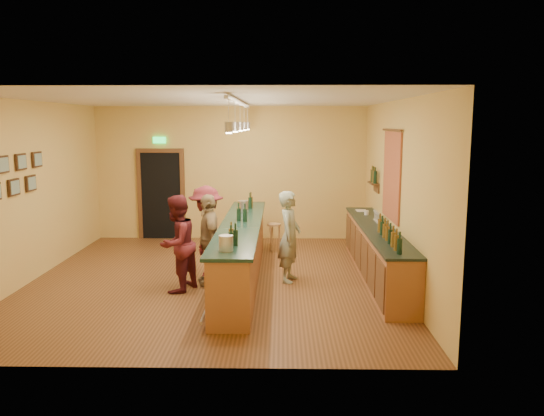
{
  "coord_description": "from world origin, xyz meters",
  "views": [
    {
      "loc": [
        1.22,
        -9.24,
        2.8
      ],
      "look_at": [
        1.05,
        0.2,
        1.29
      ],
      "focal_mm": 35.0,
      "sensor_mm": 36.0,
      "label": 1
    }
  ],
  "objects_px": {
    "customer_b": "(209,239)",
    "bar_stool": "(274,230)",
    "customer_c": "(206,231)",
    "tasting_bar": "(241,247)",
    "bartender": "(290,237)",
    "customer_a": "(177,244)",
    "back_counter": "(377,252)"
  },
  "relations": [
    {
      "from": "back_counter",
      "to": "customer_c",
      "type": "relative_size",
      "value": 2.71
    },
    {
      "from": "back_counter",
      "to": "customer_b",
      "type": "distance_m",
      "value": 3.06
    },
    {
      "from": "customer_a",
      "to": "customer_c",
      "type": "height_order",
      "value": "customer_c"
    },
    {
      "from": "tasting_bar",
      "to": "customer_b",
      "type": "relative_size",
      "value": 3.2
    },
    {
      "from": "tasting_bar",
      "to": "bartender",
      "type": "xyz_separation_m",
      "value": [
        0.86,
        -0.04,
        0.21
      ]
    },
    {
      "from": "customer_a",
      "to": "customer_c",
      "type": "bearing_deg",
      "value": -178.79
    },
    {
      "from": "tasting_bar",
      "to": "customer_a",
      "type": "relative_size",
      "value": 3.13
    },
    {
      "from": "bartender",
      "to": "customer_a",
      "type": "bearing_deg",
      "value": 120.25
    },
    {
      "from": "back_counter",
      "to": "customer_c",
      "type": "xyz_separation_m",
      "value": [
        -3.12,
        0.06,
        0.35
      ]
    },
    {
      "from": "customer_c",
      "to": "customer_b",
      "type": "bearing_deg",
      "value": 11.05
    },
    {
      "from": "tasting_bar",
      "to": "bar_stool",
      "type": "height_order",
      "value": "tasting_bar"
    },
    {
      "from": "bartender",
      "to": "customer_a",
      "type": "distance_m",
      "value": 1.98
    },
    {
      "from": "tasting_bar",
      "to": "customer_b",
      "type": "distance_m",
      "value": 0.62
    },
    {
      "from": "bartender",
      "to": "bar_stool",
      "type": "distance_m",
      "value": 2.23
    },
    {
      "from": "tasting_bar",
      "to": "bartender",
      "type": "distance_m",
      "value": 0.89
    },
    {
      "from": "bartender",
      "to": "customer_c",
      "type": "bearing_deg",
      "value": 91.88
    },
    {
      "from": "bartender",
      "to": "bar_stool",
      "type": "bearing_deg",
      "value": 20.37
    },
    {
      "from": "bar_stool",
      "to": "tasting_bar",
      "type": "bearing_deg",
      "value": -104.65
    },
    {
      "from": "back_counter",
      "to": "bar_stool",
      "type": "relative_size",
      "value": 7.26
    },
    {
      "from": "bartender",
      "to": "bar_stool",
      "type": "relative_size",
      "value": 2.59
    },
    {
      "from": "customer_a",
      "to": "bar_stool",
      "type": "bearing_deg",
      "value": 174.17
    },
    {
      "from": "customer_b",
      "to": "bar_stool",
      "type": "xyz_separation_m",
      "value": [
        1.11,
        2.36,
        -0.32
      ]
    },
    {
      "from": "back_counter",
      "to": "bartender",
      "type": "height_order",
      "value": "bartender"
    },
    {
      "from": "customer_b",
      "to": "bar_stool",
      "type": "height_order",
      "value": "customer_b"
    },
    {
      "from": "customer_a",
      "to": "bartender",
      "type": "bearing_deg",
      "value": 131.62
    },
    {
      "from": "back_counter",
      "to": "customer_c",
      "type": "height_order",
      "value": "customer_c"
    },
    {
      "from": "back_counter",
      "to": "customer_a",
      "type": "xyz_separation_m",
      "value": [
        -3.49,
        -0.83,
        0.33
      ]
    },
    {
      "from": "back_counter",
      "to": "bar_stool",
      "type": "height_order",
      "value": "back_counter"
    },
    {
      "from": "customer_a",
      "to": "customer_c",
      "type": "xyz_separation_m",
      "value": [
        0.37,
        0.89,
        0.03
      ]
    },
    {
      "from": "tasting_bar",
      "to": "bartender",
      "type": "height_order",
      "value": "bartender"
    },
    {
      "from": "tasting_bar",
      "to": "customer_c",
      "type": "height_order",
      "value": "customer_c"
    },
    {
      "from": "bartender",
      "to": "customer_b",
      "type": "xyz_separation_m",
      "value": [
        -1.41,
        -0.18,
        -0.02
      ]
    }
  ]
}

